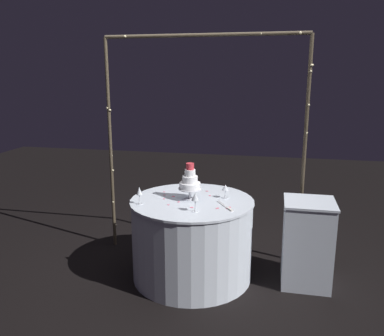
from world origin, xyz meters
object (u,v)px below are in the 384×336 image
cake_knife (226,207)px  wine_glass_2 (225,188)px  decorative_arch (203,116)px  side_table (307,243)px  tiered_cake (190,182)px  main_table (192,238)px  wine_glass_0 (139,192)px  wine_glass_1 (195,198)px

cake_knife → wine_glass_2: bearing=98.6°
decorative_arch → side_table: size_ratio=2.87×
decorative_arch → side_table: (1.07, -0.43, -1.09)m
decorative_arch → tiered_cake: size_ratio=6.66×
decorative_arch → wine_glass_2: size_ratio=17.56×
main_table → wine_glass_0: size_ratio=7.18×
main_table → wine_glass_1: 0.60m
tiered_cake → cake_knife: bearing=-23.4°
side_table → cake_knife: bearing=-162.8°
side_table → cake_knife: size_ratio=3.09×
wine_glass_2 → wine_glass_1: bearing=-115.2°
decorative_arch → main_table: decorative_arch is taller
wine_glass_0 → cake_knife: (0.77, 0.08, -0.11)m
side_table → tiered_cake: bearing=-176.2°
main_table → side_table: size_ratio=1.44×
wine_glass_2 → cake_knife: 0.28m
decorative_arch → wine_glass_1: 1.03m
decorative_arch → main_table: size_ratio=1.99×
decorative_arch → wine_glass_1: (0.09, -0.83, -0.60)m
tiered_cake → wine_glass_1: 0.35m
side_table → wine_glass_1: (-0.97, -0.40, 0.50)m
wine_glass_2 → cake_knife: bearing=-81.4°
side_table → main_table: bearing=-175.1°
decorative_arch → cake_knife: (0.34, -0.66, -0.72)m
wine_glass_0 → cake_knife: size_ratio=0.62×
wine_glass_1 → wine_glass_2: (0.20, 0.43, -0.03)m
side_table → wine_glass_0: bearing=-168.5°
tiered_cake → wine_glass_2: 0.34m
side_table → wine_glass_2: 0.90m
cake_knife → wine_glass_1: bearing=-144.8°
side_table → tiered_cake: 1.22m
decorative_arch → wine_glass_2: decorative_arch is taller
decorative_arch → cake_knife: 1.03m
main_table → decorative_arch: bearing=90.1°
decorative_arch → wine_glass_2: (0.30, -0.40, -0.63)m
side_table → tiered_cake: size_ratio=2.32×
side_table → tiered_cake: (-1.09, -0.07, 0.54)m
decorative_arch → wine_glass_2: 0.80m
cake_knife → decorative_arch: bearing=117.0°
wine_glass_1 → cake_knife: wine_glass_1 is taller
decorative_arch → wine_glass_0: decorative_arch is taller
main_table → cake_knife: cake_knife is taller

